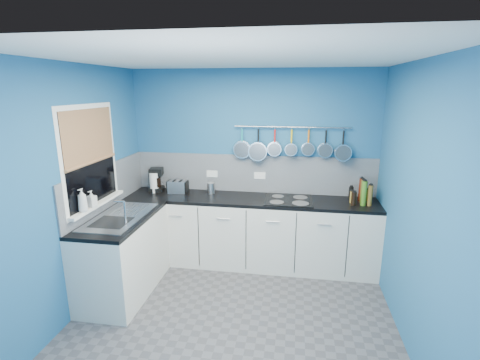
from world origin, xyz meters
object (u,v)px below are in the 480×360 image
(soap_bottle_a, at_px, (82,200))
(paper_towel, at_px, (154,183))
(canister, at_px, (211,188))
(hob, at_px, (289,200))
(soap_bottle_b, at_px, (92,199))
(coffee_maker, at_px, (156,180))
(toaster, at_px, (178,187))

(soap_bottle_a, bearing_deg, paper_towel, 79.22)
(soap_bottle_a, height_order, paper_towel, soap_bottle_a)
(canister, height_order, hob, canister)
(paper_towel, bearing_deg, soap_bottle_b, -102.31)
(coffee_maker, distance_m, canister, 0.76)
(soap_bottle_b, distance_m, paper_towel, 1.12)
(soap_bottle_a, distance_m, canister, 1.66)
(toaster, bearing_deg, soap_bottle_a, -119.23)
(coffee_maker, xyz_separation_m, hob, (1.78, -0.13, -0.15))
(soap_bottle_b, height_order, canister, soap_bottle_b)
(soap_bottle_b, height_order, paper_towel, soap_bottle_b)
(soap_bottle_a, distance_m, toaster, 1.40)
(toaster, height_order, canister, toaster)
(soap_bottle_b, height_order, hob, soap_bottle_b)
(soap_bottle_b, relative_size, toaster, 0.69)
(hob, bearing_deg, soap_bottle_a, -150.26)
(hob, bearing_deg, soap_bottle_b, -153.74)
(soap_bottle_b, bearing_deg, canister, 49.03)
(soap_bottle_a, distance_m, soap_bottle_b, 0.16)
(soap_bottle_a, xyz_separation_m, toaster, (0.55, 1.27, -0.19))
(coffee_maker, xyz_separation_m, canister, (0.75, 0.02, -0.09))
(soap_bottle_b, xyz_separation_m, coffee_maker, (0.25, 1.13, -0.08))
(soap_bottle_b, distance_m, toaster, 1.26)
(paper_towel, bearing_deg, toaster, 5.51)
(hob, bearing_deg, toaster, 175.50)
(paper_towel, distance_m, canister, 0.77)
(paper_towel, xyz_separation_m, toaster, (0.32, 0.03, -0.05))
(coffee_maker, bearing_deg, canister, -8.62)
(soap_bottle_b, distance_m, canister, 1.53)
(hob, bearing_deg, canister, 171.72)
(canister, bearing_deg, hob, -8.28)
(soap_bottle_a, bearing_deg, hob, 29.74)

